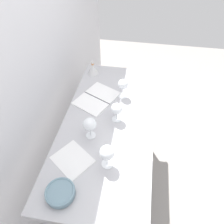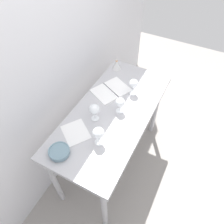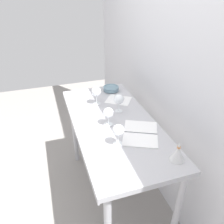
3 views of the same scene
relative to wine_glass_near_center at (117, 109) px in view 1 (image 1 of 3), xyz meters
The scene contains 11 objects.
ground_plane 1.01m from the wine_glass_near_center, 116.57° to the left, with size 6.00×6.00×0.00m, color gray.
back_wall 0.63m from the wine_glass_near_center, 93.27° to the left, with size 3.80×0.04×2.60m, color silver.
steel_counter 0.22m from the wine_glass_near_center, 118.95° to the left, with size 1.40×0.65×0.90m.
wine_glass_near_center is the anchor object (origin of this frame).
wine_glass_near_right 0.26m from the wine_glass_near_center, ahead, with size 0.08×0.08×0.16m.
wine_glass_near_left 0.37m from the wine_glass_near_center, behind, with size 0.09×0.09×0.17m.
wine_glass_far_left 0.23m from the wine_glass_near_center, 139.50° to the left, with size 0.09×0.09×0.16m.
open_notebook 0.29m from the wine_glass_near_center, 44.31° to the left, with size 0.41×0.37×0.01m.
tasting_sheet_upper 0.45m from the wine_glass_near_center, 149.74° to the left, with size 0.19×0.23×0.00m, color white.
tasting_bowl 0.64m from the wine_glass_near_center, 160.20° to the left, with size 0.16×0.16×0.05m.
decanter_funnel 0.61m from the wine_glass_near_center, 29.37° to the left, with size 0.10×0.10×0.15m.
Camera 1 is at (-0.96, -0.19, 2.01)m, focal length 32.77 mm.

